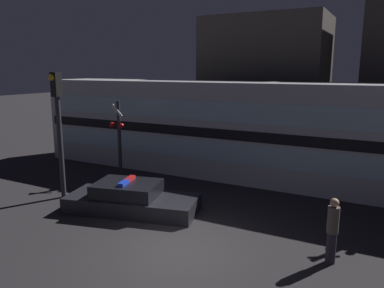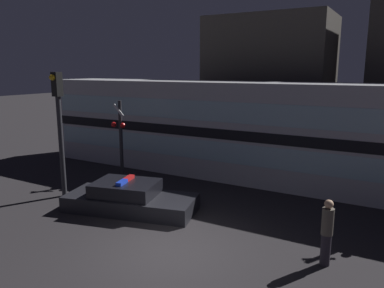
{
  "view_description": "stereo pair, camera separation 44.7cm",
  "coord_description": "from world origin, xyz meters",
  "px_view_note": "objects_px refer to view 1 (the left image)",
  "views": [
    {
      "loc": [
        4.83,
        -8.1,
        4.92
      ],
      "look_at": [
        -2.09,
        4.92,
        1.96
      ],
      "focal_mm": 35.0,
      "sensor_mm": 36.0,
      "label": 1
    },
    {
      "loc": [
        5.22,
        -7.88,
        4.92
      ],
      "look_at": [
        -2.09,
        4.92,
        1.96
      ],
      "focal_mm": 35.0,
      "sensor_mm": 36.0,
      "label": 2
    }
  ],
  "objects_px": {
    "pedestrian": "(332,230)",
    "traffic_light_corner": "(59,123)",
    "train": "(238,130)",
    "police_car": "(131,200)"
  },
  "relations": [
    {
      "from": "police_car",
      "to": "pedestrian",
      "type": "relative_size",
      "value": 2.78
    },
    {
      "from": "train",
      "to": "traffic_light_corner",
      "type": "relative_size",
      "value": 4.32
    },
    {
      "from": "train",
      "to": "traffic_light_corner",
      "type": "xyz_separation_m",
      "value": [
        -4.84,
        -6.06,
        0.76
      ]
    },
    {
      "from": "train",
      "to": "traffic_light_corner",
      "type": "height_order",
      "value": "traffic_light_corner"
    },
    {
      "from": "train",
      "to": "police_car",
      "type": "xyz_separation_m",
      "value": [
        -1.63,
        -5.97,
        -1.76
      ]
    },
    {
      "from": "pedestrian",
      "to": "traffic_light_corner",
      "type": "distance_m",
      "value": 10.16
    },
    {
      "from": "pedestrian",
      "to": "traffic_light_corner",
      "type": "xyz_separation_m",
      "value": [
        -9.95,
        0.42,
        2.04
      ]
    },
    {
      "from": "traffic_light_corner",
      "to": "police_car",
      "type": "bearing_deg",
      "value": 1.61
    },
    {
      "from": "train",
      "to": "traffic_light_corner",
      "type": "distance_m",
      "value": 7.79
    },
    {
      "from": "police_car",
      "to": "traffic_light_corner",
      "type": "relative_size",
      "value": 1.01
    }
  ]
}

